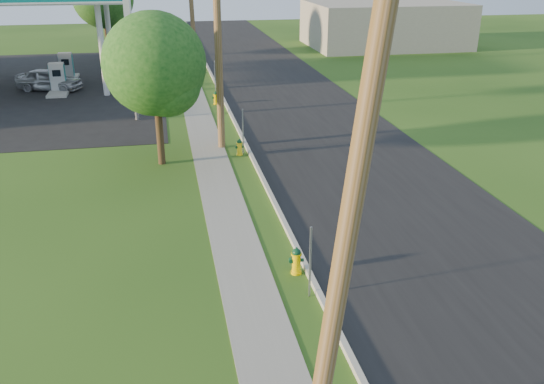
% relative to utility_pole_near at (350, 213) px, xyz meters
% --- Properties ---
extents(road, '(8.00, 120.00, 0.02)m').
position_rel_utility_pole_near_xyz_m(road, '(5.10, 11.00, -4.79)').
color(road, black).
rests_on(road, ground).
extents(curb, '(0.15, 120.00, 0.15)m').
position_rel_utility_pole_near_xyz_m(curb, '(1.10, 11.00, -4.73)').
color(curb, '#A8A69A').
rests_on(curb, ground).
extents(sidewalk, '(1.50, 120.00, 0.03)m').
position_rel_utility_pole_near_xyz_m(sidewalk, '(-0.65, 11.00, -4.79)').
color(sidewalk, gray).
rests_on(sidewalk, ground).
extents(utility_pole_near, '(1.40, 0.32, 9.48)m').
position_rel_utility_pole_near_xyz_m(utility_pole_near, '(0.00, 0.00, 0.00)').
color(utility_pole_near, brown).
rests_on(utility_pole_near, ground).
extents(utility_pole_mid, '(1.40, 0.32, 9.80)m').
position_rel_utility_pole_near_xyz_m(utility_pole_mid, '(-0.00, 18.00, 0.15)').
color(utility_pole_mid, brown).
rests_on(utility_pole_mid, ground).
extents(utility_pole_far, '(1.40, 0.32, 9.50)m').
position_rel_utility_pole_near_xyz_m(utility_pole_far, '(-0.00, 36.00, 0.00)').
color(utility_pole_far, brown).
rests_on(utility_pole_far, ground).
extents(sign_post_near, '(0.05, 0.04, 2.00)m').
position_rel_utility_pole_near_xyz_m(sign_post_near, '(0.85, 5.20, -3.80)').
color(sign_post_near, gray).
rests_on(sign_post_near, ground).
extents(sign_post_mid, '(0.05, 0.04, 2.00)m').
position_rel_utility_pole_near_xyz_m(sign_post_mid, '(0.85, 17.00, -3.80)').
color(sign_post_mid, gray).
rests_on(sign_post_mid, ground).
extents(sign_post_far, '(0.05, 0.04, 2.00)m').
position_rel_utility_pole_near_xyz_m(sign_post_far, '(0.85, 29.20, -3.80)').
color(sign_post_far, gray).
rests_on(sign_post_far, ground).
extents(fuel_pump_ne, '(1.20, 3.20, 1.90)m').
position_rel_utility_pole_near_xyz_m(fuel_pump_ne, '(-8.90, 31.00, -4.08)').
color(fuel_pump_ne, '#A8A69A').
rests_on(fuel_pump_ne, ground).
extents(fuel_pump_se, '(1.20, 3.20, 1.90)m').
position_rel_utility_pole_near_xyz_m(fuel_pump_se, '(-8.90, 35.00, -4.08)').
color(fuel_pump_se, '#A8A69A').
rests_on(fuel_pump_se, ground).
extents(price_pylon, '(0.34, 2.04, 6.85)m').
position_rel_utility_pole_near_xyz_m(price_pylon, '(-3.90, 23.50, 0.63)').
color(price_pylon, gray).
rests_on(price_pylon, ground).
extents(distant_building, '(14.00, 10.00, 4.00)m').
position_rel_utility_pole_near_xyz_m(distant_building, '(18.60, 46.00, -2.80)').
color(distant_building, gray).
rests_on(distant_building, ground).
extents(tree_verge, '(4.12, 4.12, 6.24)m').
position_rel_utility_pole_near_xyz_m(tree_verge, '(-2.64, 16.20, -0.79)').
color(tree_verge, '#342317').
rests_on(tree_verge, ground).
extents(hydrant_near, '(0.42, 0.37, 0.81)m').
position_rel_utility_pole_near_xyz_m(hydrant_near, '(0.78, 6.39, -4.41)').
color(hydrant_near, '#FFCE00').
rests_on(hydrant_near, ground).
extents(hydrant_mid, '(0.38, 0.34, 0.75)m').
position_rel_utility_pole_near_xyz_m(hydrant_mid, '(0.65, 16.74, -4.44)').
color(hydrant_mid, yellow).
rests_on(hydrant_mid, ground).
extents(hydrant_far, '(0.40, 0.35, 0.77)m').
position_rel_utility_pole_near_xyz_m(hydrant_far, '(0.55, 26.13, -4.42)').
color(hydrant_far, '#FFC000').
rests_on(hydrant_far, ground).
extents(car_silver, '(4.48, 2.95, 1.42)m').
position_rel_utility_pole_near_xyz_m(car_silver, '(-9.62, 31.84, -4.09)').
color(car_silver, '#ACAEB3').
rests_on(car_silver, ground).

